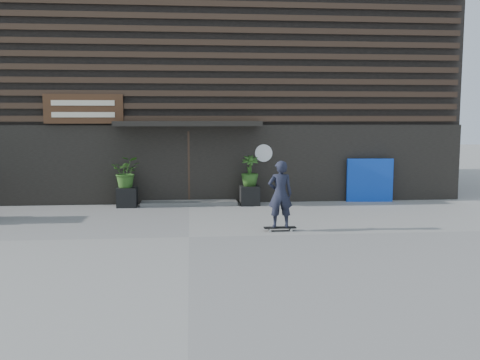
{
  "coord_description": "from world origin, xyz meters",
  "views": [
    {
      "loc": [
        0.05,
        -12.05,
        2.73
      ],
      "look_at": [
        1.35,
        1.79,
        1.1
      ],
      "focal_mm": 39.84,
      "sensor_mm": 36.0,
      "label": 1
    }
  ],
  "objects": [
    {
      "name": "entrance_step",
      "position": [
        0.0,
        4.6,
        0.06
      ],
      "size": [
        3.0,
        0.8,
        0.12
      ],
      "primitive_type": "cube",
      "color": "#4E4E4B",
      "rests_on": "ground"
    },
    {
      "name": "bamboo_right",
      "position": [
        1.9,
        4.4,
        1.08
      ],
      "size": [
        0.54,
        0.54,
        0.96
      ],
      "primitive_type": "imported",
      "color": "#2D591E",
      "rests_on": "planter_pot_right"
    },
    {
      "name": "building",
      "position": [
        -0.0,
        9.96,
        3.99
      ],
      "size": [
        18.0,
        11.0,
        8.0
      ],
      "color": "black",
      "rests_on": "ground"
    },
    {
      "name": "ground",
      "position": [
        0.0,
        0.0,
        0.0
      ],
      "size": [
        80.0,
        80.0,
        0.0
      ],
      "primitive_type": "plane",
      "color": "gray",
      "rests_on": "ground"
    },
    {
      "name": "blue_tarp",
      "position": [
        5.87,
        4.7,
        0.7
      ],
      "size": [
        1.51,
        0.23,
        1.41
      ],
      "primitive_type": "cube",
      "rotation": [
        0.0,
        0.0,
        -0.07
      ],
      "color": "#0D36B0",
      "rests_on": "ground"
    },
    {
      "name": "bamboo_left",
      "position": [
        -1.9,
        4.4,
        1.08
      ],
      "size": [
        0.86,
        0.75,
        0.96
      ],
      "primitive_type": "imported",
      "color": "#2D591E",
      "rests_on": "planter_pot_left"
    },
    {
      "name": "planter_pot_left",
      "position": [
        -1.9,
        4.4,
        0.3
      ],
      "size": [
        0.6,
        0.6,
        0.6
      ],
      "primitive_type": "cube",
      "color": "black",
      "rests_on": "ground"
    },
    {
      "name": "skateboarder",
      "position": [
        2.2,
        0.46,
        0.9
      ],
      "size": [
        0.78,
        0.39,
        1.71
      ],
      "color": "black",
      "rests_on": "ground"
    },
    {
      "name": "planter_pot_right",
      "position": [
        1.9,
        4.4,
        0.3
      ],
      "size": [
        0.6,
        0.6,
        0.6
      ],
      "primitive_type": "cube",
      "color": "black",
      "rests_on": "ground"
    }
  ]
}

